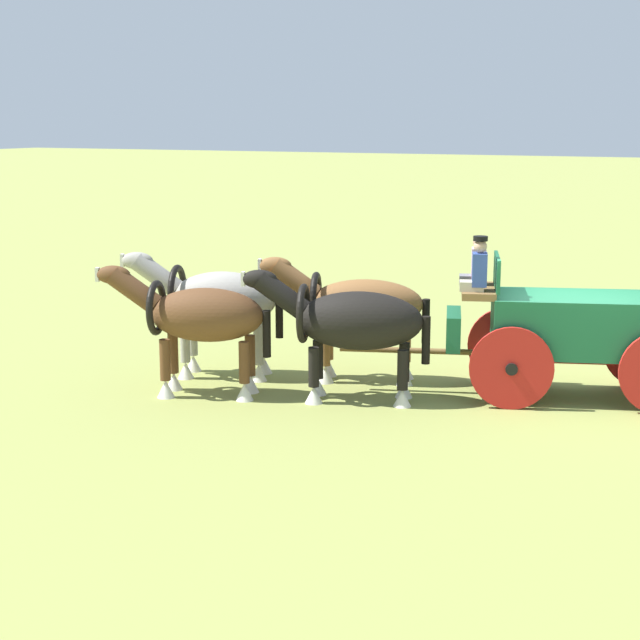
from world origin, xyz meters
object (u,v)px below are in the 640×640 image
(draft_horse_rear_off, at_px, (358,307))
(draft_horse_lead_off, at_px, (217,301))
(draft_horse_rear_near, at_px, (352,323))
(draft_horse_lead_near, at_px, (199,318))
(show_wagon, at_px, (571,326))

(draft_horse_rear_off, bearing_deg, draft_horse_lead_off, 18.67)
(draft_horse_rear_near, xyz_separation_m, draft_horse_rear_off, (0.43, -1.23, 0.03))
(draft_horse_lead_off, bearing_deg, draft_horse_lead_near, 108.18)
(show_wagon, height_order, draft_horse_rear_off, show_wagon)
(draft_horse_rear_off, relative_size, draft_horse_lead_off, 1.02)
(draft_horse_rear_off, relative_size, draft_horse_lead_near, 1.02)
(draft_horse_rear_near, xyz_separation_m, draft_horse_lead_near, (2.47, 0.84, 0.02))
(show_wagon, bearing_deg, draft_horse_rear_off, 8.61)
(draft_horse_rear_near, relative_size, draft_horse_lead_off, 1.05)
(draft_horse_lead_near, bearing_deg, draft_horse_lead_off, -71.82)
(show_wagon, relative_size, draft_horse_rear_near, 1.93)
(draft_horse_lead_near, bearing_deg, draft_horse_rear_off, -134.68)
(draft_horse_lead_off, bearing_deg, draft_horse_rear_near, 172.09)
(draft_horse_rear_off, xyz_separation_m, draft_horse_lead_near, (2.04, 2.06, -0.01))
(show_wagon, distance_m, draft_horse_lead_near, 6.29)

